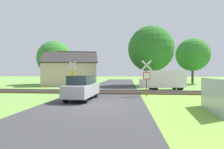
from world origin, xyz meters
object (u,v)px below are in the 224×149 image
house (71,73)px  tree_left (55,58)px  tree_far (193,55)px  parked_car (82,88)px  stop_sign_near (147,76)px  mail_truck (164,79)px  crossing_sign_far (72,73)px  tree_right (151,49)px  fence_panel (211,95)px

house → tree_left: 4.60m
tree_far → house: bearing=-165.6°
parked_car → tree_left: bearing=123.1°
stop_sign_near → parked_car: (-4.92, -2.45, -0.81)m
mail_truck → tree_left: bearing=53.9°
tree_left → crossing_sign_far: bearing=-56.6°
tree_left → tree_right: 16.11m
crossing_sign_far → house: house is taller
fence_panel → tree_left: bearing=48.0°
crossing_sign_far → mail_truck: size_ratio=0.65×
crossing_sign_far → tree_right: size_ratio=0.36×
mail_truck → tree_right: bearing=-4.4°
tree_right → parked_car: bearing=-114.8°
tree_far → tree_right: tree_right is taller
crossing_sign_far → parked_car: 7.79m
stop_sign_near → tree_far: size_ratio=0.38×
house → tree_right: bearing=-12.3°
tree_far → parked_car: size_ratio=1.98×
tree_right → parked_car: 17.04m
tree_right → mail_truck: size_ratio=1.79×
parked_car → fence_panel: 8.24m
stop_sign_near → tree_far: 20.34m
mail_truck → fence_panel: size_ratio=1.50×
crossing_sign_far → tree_far: 22.23m
stop_sign_near → mail_truck: bearing=-114.4°
tree_far → parked_car: 25.17m
house → mail_truck: size_ratio=1.84×
crossing_sign_far → parked_car: (3.04, -7.10, -1.02)m
crossing_sign_far → fence_panel: size_ratio=0.97×
parked_car → tree_right: bearing=69.1°
tree_left → mail_truck: size_ratio=1.45×
crossing_sign_far → tree_far: tree_far is taller
mail_truck → fence_panel: (0.16, -11.11, -0.39)m
tree_left → mail_truck: tree_left is taller
mail_truck → parked_car: 10.79m
tree_far → crossing_sign_far: bearing=-144.5°
tree_left → house: bearing=-27.5°
stop_sign_near → tree_left: tree_left is taller
tree_right → parked_car: (-6.86, -14.85, -4.75)m
stop_sign_near → parked_car: size_ratio=0.75×
stop_sign_near → mail_truck: 5.95m
crossing_sign_far → parked_car: bearing=-52.1°
stop_sign_near → crossing_sign_far: (-7.96, 4.65, 0.21)m
stop_sign_near → crossing_sign_far: bearing=-29.9°
tree_right → mail_truck: 8.30m
stop_sign_near → tree_right: bearing=-98.6°
tree_right → stop_sign_near: bearing=-98.9°
parked_car → house: bearing=115.4°
stop_sign_near → mail_truck: size_ratio=0.60×
tree_left → parked_car: bearing=-60.8°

